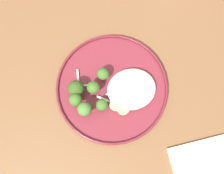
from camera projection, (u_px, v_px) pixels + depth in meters
name	position (u px, v px, depth m)	size (l,w,h in m)	color
ground	(103.00, 108.00, 1.34)	(6.00, 6.00, 0.00)	#47423D
wooden_dining_table	(94.00, 86.00, 0.69)	(1.40, 1.00, 0.74)	brown
dinner_plate	(112.00, 88.00, 0.60)	(0.29, 0.29, 0.02)	maroon
noodle_bed	(131.00, 89.00, 0.58)	(0.12, 0.11, 0.02)	beige
seared_scallop_right_edge	(116.00, 105.00, 0.58)	(0.03, 0.03, 0.01)	beige
seared_scallop_tilted_round	(123.00, 109.00, 0.58)	(0.03, 0.03, 0.01)	beige
seared_scallop_left_edge	(131.00, 92.00, 0.58)	(0.03, 0.03, 0.02)	#E5C689
seared_scallop_center_golden	(141.00, 94.00, 0.58)	(0.03, 0.03, 0.01)	#E5C689
broccoli_floret_front_edge	(103.00, 75.00, 0.58)	(0.03, 0.03, 0.04)	#7A994C
broccoli_floret_split_head	(92.00, 88.00, 0.57)	(0.03, 0.03, 0.05)	#7A994C
broccoli_floret_right_tilted	(76.00, 88.00, 0.57)	(0.04, 0.04, 0.05)	#89A356
broccoli_floret_beside_noodles	(102.00, 105.00, 0.56)	(0.03, 0.03, 0.04)	#7A994C
broccoli_floret_left_leaning	(85.00, 109.00, 0.55)	(0.03, 0.03, 0.06)	#7A994C
broccoli_floret_small_sprig	(75.00, 100.00, 0.55)	(0.03, 0.03, 0.06)	#89A356
onion_sliver_curled_piece	(115.00, 88.00, 0.59)	(0.06, 0.01, 0.00)	silver
onion_sliver_long_sliver	(86.00, 85.00, 0.59)	(0.05, 0.01, 0.00)	silver
onion_sliver_short_strip	(78.00, 76.00, 0.60)	(0.04, 0.01, 0.00)	silver
onion_sliver_pale_crescent	(104.00, 99.00, 0.59)	(0.04, 0.01, 0.00)	silver
folded_napkin	(201.00, 160.00, 0.57)	(0.15, 0.09, 0.01)	white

